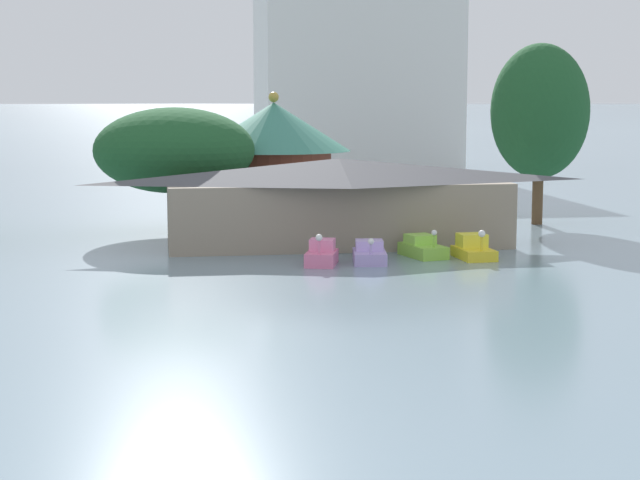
{
  "coord_description": "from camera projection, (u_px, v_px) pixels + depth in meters",
  "views": [
    {
      "loc": [
        -3.88,
        -15.69,
        8.62
      ],
      "look_at": [
        1.94,
        22.42,
        3.34
      ],
      "focal_mm": 59.67,
      "sensor_mm": 36.0,
      "label": 1
    }
  ],
  "objects": [
    {
      "name": "shoreline_tree_right",
      "position": [
        540.0,
        112.0,
        70.18
      ],
      "size": [
        6.49,
        6.49,
        11.98
      ],
      "color": "brown",
      "rests_on": "ground"
    },
    {
      "name": "shoreline_tree_mid",
      "position": [
        174.0,
        150.0,
        65.73
      ],
      "size": [
        9.96,
        9.96,
        7.85
      ],
      "color": "brown",
      "rests_on": "ground"
    },
    {
      "name": "pedal_boat_lime",
      "position": [
        422.0,
        248.0,
        56.87
      ],
      "size": [
        2.25,
        3.28,
        1.6
      ],
      "rotation": [
        0.0,
        0.0,
        -1.33
      ],
      "color": "#8CCC3F",
      "rests_on": "ground"
    },
    {
      "name": "boathouse",
      "position": [
        339.0,
        201.0,
        60.45
      ],
      "size": [
        20.87,
        6.19,
        5.04
      ],
      "color": "gray",
      "rests_on": "ground"
    },
    {
      "name": "background_building_block",
      "position": [
        355.0,
        61.0,
        122.24
      ],
      "size": [
        22.29,
        17.33,
        24.94
      ],
      "color": "silver",
      "rests_on": "ground"
    },
    {
      "name": "pedal_boat_yellow",
      "position": [
        473.0,
        249.0,
        56.29
      ],
      "size": [
        1.83,
        2.9,
        1.66
      ],
      "rotation": [
        0.0,
        0.0,
        -1.51
      ],
      "color": "yellow",
      "rests_on": "ground"
    },
    {
      "name": "green_roof_pavilion",
      "position": [
        274.0,
        154.0,
        71.16
      ],
      "size": [
        10.3,
        10.3,
        8.8
      ],
      "color": "brown",
      "rests_on": "ground"
    },
    {
      "name": "pedal_boat_pink",
      "position": [
        322.0,
        255.0,
        54.16
      ],
      "size": [
        2.11,
        2.82,
        1.72
      ],
      "rotation": [
        0.0,
        0.0,
        -1.85
      ],
      "color": "pink",
      "rests_on": "ground"
    },
    {
      "name": "pedal_boat_lavender",
      "position": [
        369.0,
        254.0,
        54.94
      ],
      "size": [
        2.05,
        3.09,
        1.42
      ],
      "rotation": [
        0.0,
        0.0,
        -1.71
      ],
      "color": "#B299D8",
      "rests_on": "ground"
    }
  ]
}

